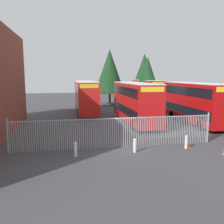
{
  "coord_description": "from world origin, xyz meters",
  "views": [
    {
      "loc": [
        -3.92,
        -16.77,
        5.18
      ],
      "look_at": [
        0.0,
        4.0,
        2.0
      ],
      "focal_mm": 38.9,
      "sensor_mm": 36.0,
      "label": 1
    }
  ],
  "objects_px": {
    "double_decker_bus_behind_fence_right": "(86,96)",
    "double_decker_bus_far_back": "(147,92)",
    "bollard_center_front": "(135,146)",
    "traffic_cone_by_gate": "(188,143)",
    "double_decker_bus_behind_fence_left": "(194,101)",
    "bollard_near_right": "(186,142)",
    "double_decker_bus_near_gate": "(135,101)",
    "bollard_near_left": "(75,149)"
  },
  "relations": [
    {
      "from": "double_decker_bus_behind_fence_right",
      "to": "bollard_center_front",
      "type": "bearing_deg",
      "value": -83.93
    },
    {
      "from": "traffic_cone_by_gate",
      "to": "double_decker_bus_behind_fence_right",
      "type": "bearing_deg",
      "value": 109.1
    },
    {
      "from": "double_decker_bus_behind_fence_left",
      "to": "bollard_near_right",
      "type": "height_order",
      "value": "double_decker_bus_behind_fence_left"
    },
    {
      "from": "double_decker_bus_behind_fence_left",
      "to": "traffic_cone_by_gate",
      "type": "relative_size",
      "value": 18.32
    },
    {
      "from": "double_decker_bus_behind_fence_left",
      "to": "bollard_center_front",
      "type": "bearing_deg",
      "value": -136.45
    },
    {
      "from": "double_decker_bus_near_gate",
      "to": "bollard_near_left",
      "type": "relative_size",
      "value": 11.38
    },
    {
      "from": "bollard_near_left",
      "to": "double_decker_bus_far_back",
      "type": "bearing_deg",
      "value": 61.88
    },
    {
      "from": "double_decker_bus_behind_fence_left",
      "to": "double_decker_bus_far_back",
      "type": "xyz_separation_m",
      "value": [
        0.27,
        16.35,
        0.0
      ]
    },
    {
      "from": "double_decker_bus_behind_fence_left",
      "to": "bollard_near_right",
      "type": "distance_m",
      "value": 10.25
    },
    {
      "from": "double_decker_bus_behind_fence_right",
      "to": "bollard_center_front",
      "type": "xyz_separation_m",
      "value": [
        1.88,
        -17.67,
        -1.95
      ]
    },
    {
      "from": "double_decker_bus_near_gate",
      "to": "double_decker_bus_behind_fence_left",
      "type": "distance_m",
      "value": 6.43
    },
    {
      "from": "double_decker_bus_behind_fence_right",
      "to": "bollard_near_left",
      "type": "xyz_separation_m",
      "value": [
        -2.12,
        -17.75,
        -1.95
      ]
    },
    {
      "from": "bollard_near_left",
      "to": "bollard_center_front",
      "type": "bearing_deg",
      "value": 1.06
    },
    {
      "from": "double_decker_bus_behind_fence_right",
      "to": "bollard_near_left",
      "type": "height_order",
      "value": "double_decker_bus_behind_fence_right"
    },
    {
      "from": "bollard_center_front",
      "to": "bollard_near_right",
      "type": "distance_m",
      "value": 3.87
    },
    {
      "from": "double_decker_bus_behind_fence_right",
      "to": "traffic_cone_by_gate",
      "type": "bearing_deg",
      "value": -70.9
    },
    {
      "from": "double_decker_bus_far_back",
      "to": "traffic_cone_by_gate",
      "type": "bearing_deg",
      "value": -102.22
    },
    {
      "from": "double_decker_bus_behind_fence_left",
      "to": "traffic_cone_by_gate",
      "type": "bearing_deg",
      "value": -121.39
    },
    {
      "from": "double_decker_bus_near_gate",
      "to": "bollard_near_left",
      "type": "distance_m",
      "value": 12.33
    },
    {
      "from": "bollard_center_front",
      "to": "double_decker_bus_near_gate",
      "type": "bearing_deg",
      "value": 73.96
    },
    {
      "from": "double_decker_bus_behind_fence_right",
      "to": "bollard_near_left",
      "type": "relative_size",
      "value": 11.38
    },
    {
      "from": "double_decker_bus_far_back",
      "to": "bollard_near_left",
      "type": "height_order",
      "value": "double_decker_bus_far_back"
    },
    {
      "from": "double_decker_bus_behind_fence_left",
      "to": "bollard_near_left",
      "type": "bearing_deg",
      "value": -146.26
    },
    {
      "from": "bollard_near_left",
      "to": "bollard_near_right",
      "type": "relative_size",
      "value": 1.0
    },
    {
      "from": "double_decker_bus_behind_fence_left",
      "to": "double_decker_bus_behind_fence_right",
      "type": "relative_size",
      "value": 1.0
    },
    {
      "from": "bollard_center_front",
      "to": "traffic_cone_by_gate",
      "type": "height_order",
      "value": "bollard_center_front"
    },
    {
      "from": "traffic_cone_by_gate",
      "to": "double_decker_bus_behind_fence_left",
      "type": "bearing_deg",
      "value": 58.61
    },
    {
      "from": "double_decker_bus_behind_fence_left",
      "to": "bollard_center_front",
      "type": "distance_m",
      "value": 12.8
    },
    {
      "from": "bollard_near_left",
      "to": "bollard_center_front",
      "type": "distance_m",
      "value": 4.0
    },
    {
      "from": "bollard_center_front",
      "to": "traffic_cone_by_gate",
      "type": "xyz_separation_m",
      "value": [
        4.1,
        0.41,
        -0.19
      ]
    },
    {
      "from": "double_decker_bus_far_back",
      "to": "traffic_cone_by_gate",
      "type": "distance_m",
      "value": 25.33
    },
    {
      "from": "double_decker_bus_behind_fence_right",
      "to": "bollard_center_front",
      "type": "relative_size",
      "value": 11.38
    },
    {
      "from": "double_decker_bus_near_gate",
      "to": "traffic_cone_by_gate",
      "type": "relative_size",
      "value": 18.32
    },
    {
      "from": "double_decker_bus_behind_fence_left",
      "to": "traffic_cone_by_gate",
      "type": "xyz_separation_m",
      "value": [
        -5.07,
        -8.31,
        -2.13
      ]
    },
    {
      "from": "double_decker_bus_far_back",
      "to": "double_decker_bus_behind_fence_right",
      "type": "bearing_deg",
      "value": -146.83
    },
    {
      "from": "double_decker_bus_near_gate",
      "to": "traffic_cone_by_gate",
      "type": "xyz_separation_m",
      "value": [
        1.23,
        -9.57,
        -2.13
      ]
    },
    {
      "from": "double_decker_bus_near_gate",
      "to": "double_decker_bus_far_back",
      "type": "bearing_deg",
      "value": 66.47
    },
    {
      "from": "double_decker_bus_near_gate",
      "to": "double_decker_bus_behind_fence_right",
      "type": "xyz_separation_m",
      "value": [
        -4.75,
        7.69,
        0.0
      ]
    },
    {
      "from": "double_decker_bus_behind_fence_right",
      "to": "bollard_near_right",
      "type": "xyz_separation_m",
      "value": [
        5.74,
        -17.5,
        -1.95
      ]
    },
    {
      "from": "double_decker_bus_behind_fence_right",
      "to": "double_decker_bus_far_back",
      "type": "bearing_deg",
      "value": 33.17
    },
    {
      "from": "double_decker_bus_near_gate",
      "to": "double_decker_bus_behind_fence_left",
      "type": "bearing_deg",
      "value": -11.3
    },
    {
      "from": "bollard_near_left",
      "to": "bollard_near_right",
      "type": "xyz_separation_m",
      "value": [
        7.86,
        0.25,
        0.0
      ]
    }
  ]
}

